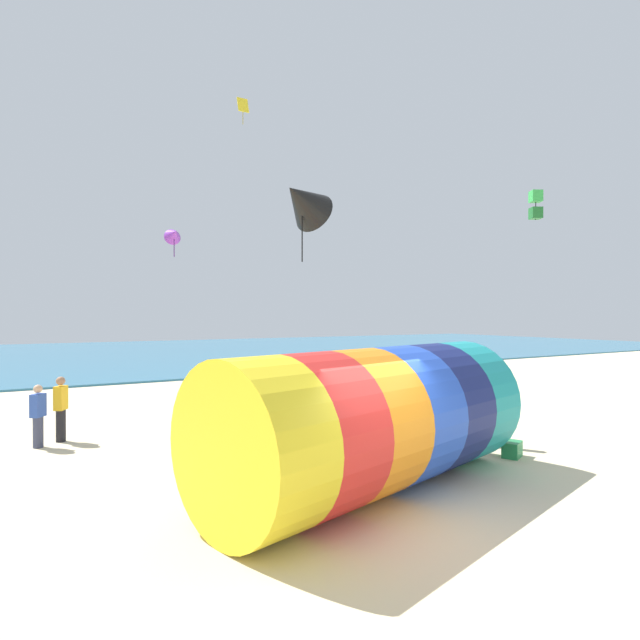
# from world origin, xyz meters

# --- Properties ---
(ground_plane) EXTENTS (120.00, 120.00, 0.00)m
(ground_plane) POSITION_xyz_m (0.00, 0.00, 0.00)
(ground_plane) COLOR beige
(sea) EXTENTS (120.00, 40.00, 0.10)m
(sea) POSITION_xyz_m (0.00, 38.98, 0.05)
(sea) COLOR teal
(sea) RESTS_ON ground
(giant_inflatable_tube) EXTENTS (7.33, 4.36, 2.69)m
(giant_inflatable_tube) POSITION_xyz_m (0.62, 1.23, 1.35)
(giant_inflatable_tube) COLOR yellow
(giant_inflatable_tube) RESTS_ON ground
(kite_handler) EXTENTS (0.38, 0.42, 1.69)m
(kite_handler) POSITION_xyz_m (4.97, 2.39, 0.86)
(kite_handler) COLOR #383D56
(kite_handler) RESTS_ON ground
(kite_black_delta) EXTENTS (1.77, 1.60, 2.22)m
(kite_black_delta) POSITION_xyz_m (0.81, 4.46, 6.12)
(kite_black_delta) COLOR black
(kite_purple_delta) EXTENTS (0.58, 0.68, 1.10)m
(kite_purple_delta) POSITION_xyz_m (-0.80, 10.66, 6.05)
(kite_purple_delta) COLOR purple
(kite_green_box) EXTENTS (0.45, 0.45, 0.94)m
(kite_green_box) POSITION_xyz_m (8.75, 3.80, 6.78)
(kite_green_box) COLOR green
(kite_yellow_diamond) EXTENTS (0.52, 0.27, 1.26)m
(kite_yellow_diamond) POSITION_xyz_m (3.54, 15.47, 13.04)
(kite_yellow_diamond) COLOR yellow
(bystander_near_water) EXTENTS (0.39, 0.42, 1.57)m
(bystander_near_water) POSITION_xyz_m (-4.84, 7.90, 0.79)
(bystander_near_water) COLOR #383D56
(bystander_near_water) RESTS_ON ground
(bystander_mid_beach) EXTENTS (0.37, 0.42, 1.70)m
(bystander_mid_beach) POSITION_xyz_m (-4.32, 8.27, 0.87)
(bystander_mid_beach) COLOR black
(bystander_mid_beach) RESTS_ON ground
(bystander_far_left) EXTENTS (0.40, 0.42, 1.79)m
(bystander_far_left) POSITION_xyz_m (3.90, 6.71, 0.92)
(bystander_far_left) COLOR #726651
(bystander_far_left) RESTS_ON ground
(cooler_box) EXTENTS (0.62, 0.55, 0.36)m
(cooler_box) POSITION_xyz_m (4.73, 1.42, 0.18)
(cooler_box) COLOR #268C4C
(cooler_box) RESTS_ON ground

